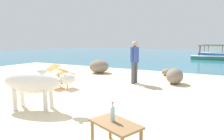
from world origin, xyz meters
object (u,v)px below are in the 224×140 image
bottle (113,114)px  person_standing (135,59)px  deck_chair_far (56,72)px  boat_green (213,57)px  boat_blue (215,53)px  low_bench_table (115,127)px  cow (34,82)px  deck_chair_near (62,77)px

bottle → person_standing: size_ratio=0.18×
deck_chair_far → boat_green: bearing=-1.8°
bottle → boat_blue: (0.50, 23.66, -0.30)m
low_bench_table → person_standing: 4.98m
cow → deck_chair_near: bearing=97.8°
cow → person_standing: (0.90, 3.94, 0.28)m
deck_chair_far → boat_green: 15.23m
boat_blue → person_standing: bearing=113.6°
deck_chair_far → boat_green: boat_green is taller
cow → deck_chair_near: (-0.99, 1.99, -0.28)m
low_bench_table → cow: bearing=-174.7°
boat_green → boat_blue: bearing=-91.3°
cow → person_standing: person_standing is taller
deck_chair_far → boat_green: (5.11, 14.35, -0.13)m
cow → bottle: cow is taller
person_standing → boat_green: bearing=91.9°
low_bench_table → deck_chair_far: bearing=163.5°
cow → boat_blue: size_ratio=0.48×
boat_blue → bottle: bearing=118.7°
cow → deck_chair_near: cow is taller
low_bench_table → deck_chair_far: size_ratio=0.97×
person_standing → boat_blue: (2.07, 19.03, -0.70)m
bottle → deck_chair_near: 4.38m
low_bench_table → person_standing: size_ratio=0.54×
bottle → boat_green: size_ratio=0.08×
low_bench_table → boat_green: bearing=109.5°
bottle → boat_blue: bearing=88.8°
cow → deck_chair_far: 3.55m
deck_chair_near → person_standing: 2.78m
deck_chair_far → bottle: bearing=-109.9°
cow → deck_chair_near: size_ratio=2.00×
deck_chair_near → boat_green: boat_green is taller
person_standing → boat_blue: bearing=94.7°
boat_blue → low_bench_table: bearing=118.8°
deck_chair_near → boat_green: (4.00, 15.21, -0.13)m
low_bench_table → boat_green: 17.92m
low_bench_table → deck_chair_far: (-4.64, 3.57, 0.02)m
low_bench_table → boat_blue: size_ratio=0.23×
deck_chair_near → boat_blue: bearing=-171.4°
deck_chair_near → boat_blue: (3.97, 20.98, -0.13)m
bottle → deck_chair_near: (-3.47, 2.68, -0.17)m
cow → boat_green: 17.47m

